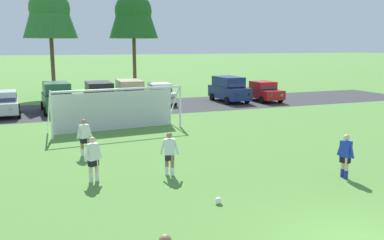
# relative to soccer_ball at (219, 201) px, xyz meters

# --- Properties ---
(ground_plane) EXTENTS (400.00, 400.00, 0.00)m
(ground_plane) POSITION_rel_soccer_ball_xyz_m (2.04, 11.13, -0.11)
(ground_plane) COLOR #518438
(parking_lot_strip) EXTENTS (52.00, 8.40, 0.01)m
(parking_lot_strip) POSITION_rel_soccer_ball_xyz_m (2.04, 20.93, -0.11)
(parking_lot_strip) COLOR #333335
(parking_lot_strip) RESTS_ON ground
(soccer_ball) EXTENTS (0.22, 0.22, 0.22)m
(soccer_ball) POSITION_rel_soccer_ball_xyz_m (0.00, 0.00, 0.00)
(soccer_ball) COLOR white
(soccer_ball) RESTS_ON ground
(soccer_goal) EXTENTS (7.56, 2.57, 2.57)m
(soccer_goal) POSITION_rel_soccer_ball_xyz_m (-0.68, 12.44, 1.18)
(soccer_goal) COLOR white
(soccer_goal) RESTS_ON ground
(player_striker_near) EXTENTS (0.74, 0.36, 1.64)m
(player_striker_near) POSITION_rel_soccer_ball_xyz_m (-3.10, 7.32, 0.71)
(player_striker_near) COLOR #936B4C
(player_striker_near) RESTS_ON ground
(player_midfield_center) EXTENTS (0.70, 0.41, 1.64)m
(player_midfield_center) POSITION_rel_soccer_ball_xyz_m (-3.26, 3.59, 0.71)
(player_midfield_center) COLOR beige
(player_midfield_center) RESTS_ON ground
(player_defender_far) EXTENTS (0.35, 0.74, 1.64)m
(player_defender_far) POSITION_rel_soccer_ball_xyz_m (5.40, 0.66, 0.71)
(player_defender_far) COLOR beige
(player_defender_far) RESTS_ON ground
(player_winger_left) EXTENTS (0.71, 0.34, 1.64)m
(player_winger_left) POSITION_rel_soccer_ball_xyz_m (-0.49, 3.32, 0.71)
(player_winger_left) COLOR #936B4C
(player_winger_left) RESTS_ON ground
(parked_car_slot_left) EXTENTS (2.14, 4.25, 1.72)m
(parked_car_slot_left) POSITION_rel_soccer_ball_xyz_m (-6.94, 20.12, 0.77)
(parked_car_slot_left) COLOR #B2B2BC
(parked_car_slot_left) RESTS_ON ground
(parked_car_slot_center_left) EXTENTS (2.25, 4.66, 2.16)m
(parked_car_slot_center_left) POSITION_rel_soccer_ball_xyz_m (-3.40, 20.59, 1.00)
(parked_car_slot_center_left) COLOR #194C2D
(parked_car_slot_center_left) RESTS_ON ground
(parked_car_slot_center) EXTENTS (2.22, 4.64, 2.16)m
(parked_car_slot_center) POSITION_rel_soccer_ball_xyz_m (-0.46, 19.84, 1.00)
(parked_car_slot_center) COLOR black
(parked_car_slot_center) RESTS_ON ground
(parked_car_slot_center_right) EXTENTS (2.29, 4.68, 2.16)m
(parked_car_slot_center_right) POSITION_rel_soccer_ball_xyz_m (2.03, 20.72, 1.00)
(parked_car_slot_center_right) COLOR tan
(parked_car_slot_center_right) RESTS_ON ground
(parked_car_slot_right) EXTENTS (2.26, 4.32, 1.72)m
(parked_car_slot_right) POSITION_rel_soccer_ball_xyz_m (4.85, 21.99, 0.77)
(parked_car_slot_right) COLOR silver
(parked_car_slot_right) RESTS_ON ground
(parked_car_slot_far_right) EXTENTS (2.24, 4.65, 2.16)m
(parked_car_slot_far_right) POSITION_rel_soccer_ball_xyz_m (10.80, 21.16, 1.00)
(parked_car_slot_far_right) COLOR navy
(parked_car_slot_far_right) RESTS_ON ground
(parked_car_slot_end) EXTENTS (2.10, 4.23, 1.72)m
(parked_car_slot_end) POSITION_rel_soccer_ball_xyz_m (13.77, 20.40, 0.77)
(parked_car_slot_end) COLOR red
(parked_car_slot_end) RESTS_ON ground
(tree_mid_left) EXTENTS (4.98, 4.98, 13.27)m
(tree_mid_left) POSITION_rel_soccer_ball_xyz_m (5.05, 31.60, 9.02)
(tree_mid_left) COLOR brown
(tree_mid_left) RESTS_ON ground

